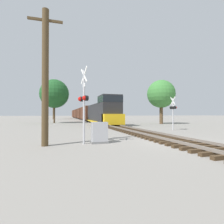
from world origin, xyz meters
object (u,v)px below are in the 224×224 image
at_px(freight_train, 82,114).
at_px(tree_far_right, 161,94).
at_px(tree_mid_background, 54,94).
at_px(relay_cabinet, 99,133).
at_px(crossing_signal_far, 173,109).
at_px(crossing_signal_near, 84,101).
at_px(utility_pole, 45,76).
at_px(tree_deep_background, 54,99).

distance_m(freight_train, tree_far_right, 34.07).
xyz_separation_m(tree_far_right, tree_mid_background, (-18.28, 8.76, 0.46)).
bearing_deg(tree_mid_background, relay_cabinet, -82.12).
distance_m(freight_train, crossing_signal_far, 43.72).
bearing_deg(freight_train, relay_cabinet, -95.21).
relative_size(crossing_signal_near, tree_far_right, 0.57).
bearing_deg(utility_pole, tree_far_right, 44.09).
bearing_deg(freight_train, tree_deep_background, 156.87).
xyz_separation_m(tree_far_right, tree_deep_background, (-19.65, 36.37, 1.81)).
relative_size(relay_cabinet, tree_deep_background, 0.13).
bearing_deg(tree_deep_background, crossing_signal_near, -85.73).
height_order(crossing_signal_near, tree_far_right, tree_far_right).
bearing_deg(utility_pole, relay_cabinet, 2.06).
relative_size(crossing_signal_near, tree_deep_background, 0.47).
bearing_deg(utility_pole, crossing_signal_far, 26.20).
height_order(relay_cabinet, tree_mid_background, tree_mid_background).
xyz_separation_m(freight_train, utility_pole, (-7.51, -49.49, 1.84)).
xyz_separation_m(crossing_signal_far, tree_mid_background, (-12.82, 19.89, 3.49)).
bearing_deg(utility_pole, tree_mid_background, 91.25).
relative_size(crossing_signal_far, utility_pole, 0.48).
xyz_separation_m(crossing_signal_near, tree_deep_background, (-4.00, 53.48, 4.59)).
xyz_separation_m(crossing_signal_far, tree_deep_background, (-14.19, 47.50, 4.84)).
bearing_deg(relay_cabinet, crossing_signal_far, 32.63).
distance_m(tree_far_right, tree_deep_background, 41.38).
xyz_separation_m(tree_mid_background, tree_deep_background, (-1.37, 27.61, 1.35)).
bearing_deg(freight_train, utility_pole, -98.62).
distance_m(freight_train, tree_deep_background, 11.48).
xyz_separation_m(freight_train, relay_cabinet, (-4.50, -49.39, -1.33)).
bearing_deg(freight_train, crossing_signal_near, -96.29).
bearing_deg(tree_far_right, crossing_signal_far, -116.13).
distance_m(crossing_signal_far, utility_pole, 13.74).
xyz_separation_m(freight_train, tree_mid_background, (-8.07, -23.57, 3.78)).
relative_size(crossing_signal_near, tree_mid_background, 0.52).
height_order(freight_train, crossing_signal_near, freight_train).
xyz_separation_m(crossing_signal_near, tree_far_right, (15.65, 17.12, 2.78)).
height_order(crossing_signal_near, tree_mid_background, tree_mid_background).
distance_m(freight_train, utility_pole, 50.09).
height_order(utility_pole, tree_far_right, tree_far_right).
xyz_separation_m(relay_cabinet, utility_pole, (-3.00, -0.11, 3.17)).
bearing_deg(tree_deep_background, crossing_signal_far, -73.37).
height_order(tree_far_right, tree_mid_background, tree_mid_background).
bearing_deg(tree_deep_background, tree_mid_background, -87.16).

